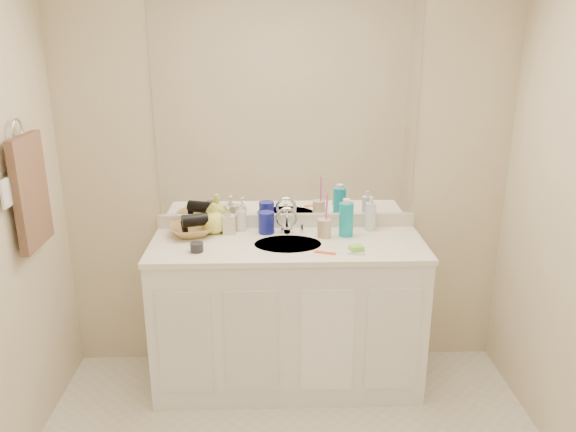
# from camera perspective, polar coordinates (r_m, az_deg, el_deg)

# --- Properties ---
(wall_back) EXTENTS (2.60, 0.02, 2.40)m
(wall_back) POSITION_cam_1_polar(r_m,az_deg,el_deg) (3.27, -0.17, 4.27)
(wall_back) COLOR beige
(wall_back) RESTS_ON floor
(vanity_cabinet) EXTENTS (1.50, 0.55, 0.85)m
(vanity_cabinet) POSITION_cam_1_polar(r_m,az_deg,el_deg) (3.29, -0.03, -10.14)
(vanity_cabinet) COLOR white
(vanity_cabinet) RESTS_ON floor
(countertop) EXTENTS (1.52, 0.57, 0.03)m
(countertop) POSITION_cam_1_polar(r_m,az_deg,el_deg) (3.10, -0.03, -2.96)
(countertop) COLOR white
(countertop) RESTS_ON vanity_cabinet
(backsplash) EXTENTS (1.52, 0.03, 0.08)m
(backsplash) POSITION_cam_1_polar(r_m,az_deg,el_deg) (3.33, -0.16, -0.47)
(backsplash) COLOR silver
(backsplash) RESTS_ON countertop
(sink_basin) EXTENTS (0.37, 0.37, 0.02)m
(sink_basin) POSITION_cam_1_polar(r_m,az_deg,el_deg) (3.08, -0.02, -3.04)
(sink_basin) COLOR beige
(sink_basin) RESTS_ON countertop
(faucet) EXTENTS (0.02, 0.02, 0.11)m
(faucet) POSITION_cam_1_polar(r_m,az_deg,el_deg) (3.23, -0.11, -0.78)
(faucet) COLOR silver
(faucet) RESTS_ON countertop
(mirror) EXTENTS (1.48, 0.01, 1.20)m
(mirror) POSITION_cam_1_polar(r_m,az_deg,el_deg) (3.19, -0.17, 10.53)
(mirror) COLOR white
(mirror) RESTS_ON wall_back
(blue_mug) EXTENTS (0.12, 0.12, 0.13)m
(blue_mug) POSITION_cam_1_polar(r_m,az_deg,el_deg) (3.23, -2.21, -0.67)
(blue_mug) COLOR navy
(blue_mug) RESTS_ON countertop
(tan_cup) EXTENTS (0.09, 0.09, 0.11)m
(tan_cup) POSITION_cam_1_polar(r_m,az_deg,el_deg) (3.17, 3.70, -1.25)
(tan_cup) COLOR #CAAF8E
(tan_cup) RESTS_ON countertop
(toothbrush) EXTENTS (0.02, 0.04, 0.22)m
(toothbrush) POSITION_cam_1_polar(r_m,az_deg,el_deg) (3.14, 3.92, 0.42)
(toothbrush) COLOR #EC3EA5
(toothbrush) RESTS_ON tan_cup
(mouthwash_bottle) EXTENTS (0.10, 0.10, 0.19)m
(mouthwash_bottle) POSITION_cam_1_polar(r_m,az_deg,el_deg) (3.19, 5.93, -0.36)
(mouthwash_bottle) COLOR #0E99B1
(mouthwash_bottle) RESTS_ON countertop
(clear_pump_bottle) EXTENTS (0.08, 0.08, 0.16)m
(clear_pump_bottle) POSITION_cam_1_polar(r_m,az_deg,el_deg) (3.30, 8.39, -0.06)
(clear_pump_bottle) COLOR silver
(clear_pump_bottle) RESTS_ON countertop
(soap_dish) EXTENTS (0.10, 0.09, 0.01)m
(soap_dish) POSITION_cam_1_polar(r_m,az_deg,el_deg) (2.98, 6.95, -3.59)
(soap_dish) COLOR white
(soap_dish) RESTS_ON countertop
(green_soap) EXTENTS (0.08, 0.07, 0.03)m
(green_soap) POSITION_cam_1_polar(r_m,az_deg,el_deg) (2.97, 6.96, -3.25)
(green_soap) COLOR #8AE638
(green_soap) RESTS_ON soap_dish
(orange_comb) EXTENTS (0.12, 0.06, 0.00)m
(orange_comb) POSITION_cam_1_polar(r_m,az_deg,el_deg) (2.96, 3.77, -3.73)
(orange_comb) COLOR #F64E19
(orange_comb) RESTS_ON countertop
(dark_jar) EXTENTS (0.08, 0.08, 0.05)m
(dark_jar) POSITION_cam_1_polar(r_m,az_deg,el_deg) (3.00, -9.25, -3.14)
(dark_jar) COLOR #232227
(dark_jar) RESTS_ON countertop
(soap_bottle_white) EXTENTS (0.08, 0.08, 0.17)m
(soap_bottle_white) POSITION_cam_1_polar(r_m,az_deg,el_deg) (3.27, -4.79, -0.09)
(soap_bottle_white) COLOR white
(soap_bottle_white) RESTS_ON countertop
(soap_bottle_cream) EXTENTS (0.09, 0.09, 0.16)m
(soap_bottle_cream) POSITION_cam_1_polar(r_m,az_deg,el_deg) (3.23, -6.09, -0.40)
(soap_bottle_cream) COLOR beige
(soap_bottle_cream) RESTS_ON countertop
(soap_bottle_yellow) EXTENTS (0.15, 0.15, 0.17)m
(soap_bottle_yellow) POSITION_cam_1_polar(r_m,az_deg,el_deg) (3.25, -7.54, -0.23)
(soap_bottle_yellow) COLOR #E2E85A
(soap_bottle_yellow) RESTS_ON countertop
(wicker_basket) EXTENTS (0.30, 0.30, 0.06)m
(wicker_basket) POSITION_cam_1_polar(r_m,az_deg,el_deg) (3.25, -9.75, -1.42)
(wicker_basket) COLOR olive
(wicker_basket) RESTS_ON countertop
(hair_dryer) EXTENTS (0.16, 0.11, 0.07)m
(hair_dryer) POSITION_cam_1_polar(r_m,az_deg,el_deg) (3.22, -9.46, -0.42)
(hair_dryer) COLOR black
(hair_dryer) RESTS_ON wicker_basket
(towel_ring) EXTENTS (0.01, 0.11, 0.11)m
(towel_ring) POSITION_cam_1_polar(r_m,az_deg,el_deg) (2.93, -25.80, 7.88)
(towel_ring) COLOR silver
(towel_ring) RESTS_ON wall_left
(hand_towel) EXTENTS (0.04, 0.32, 0.55)m
(hand_towel) POSITION_cam_1_polar(r_m,az_deg,el_deg) (2.98, -24.67, 2.24)
(hand_towel) COLOR #4C3528
(hand_towel) RESTS_ON towel_ring
(switch_plate) EXTENTS (0.01, 0.08, 0.13)m
(switch_plate) POSITION_cam_1_polar(r_m,az_deg,el_deg) (2.80, -26.73, 2.08)
(switch_plate) COLOR white
(switch_plate) RESTS_ON wall_left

